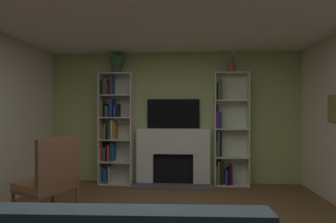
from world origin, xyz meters
name	(u,v)px	position (x,y,z in m)	size (l,w,h in m)	color
wall_back_accent	(173,117)	(0.00, 2.72, 1.27)	(4.98, 0.06, 2.54)	#A7B972
fireplace	(173,155)	(0.00, 2.59, 0.55)	(1.49, 0.49, 1.05)	white
tv	(173,114)	(0.00, 2.66, 1.34)	(1.01, 0.06, 0.57)	black
bookshelf_left	(113,128)	(-1.16, 2.57, 1.06)	(0.63, 0.32, 2.12)	silver
bookshelf_right	(227,134)	(1.02, 2.59, 0.95)	(0.63, 0.27, 2.12)	silver
potted_plant	(116,62)	(-1.09, 2.54, 2.34)	(0.28, 0.28, 0.40)	#514958
vase_with_flowers	(232,64)	(1.10, 2.54, 2.27)	(0.12, 0.12, 0.40)	#984843
armchair	(51,178)	(-1.48, 0.85, 0.54)	(0.75, 0.78, 1.07)	brown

